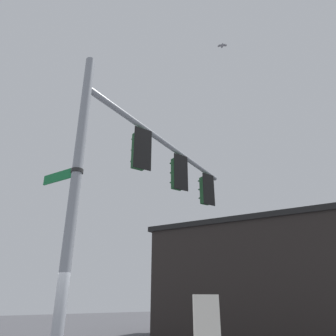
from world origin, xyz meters
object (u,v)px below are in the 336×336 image
(traffic_light_nearest_pole, at_px, (139,151))
(street_name_sign, at_px, (66,174))
(traffic_light_mid_inner, at_px, (178,174))
(traffic_light_mid_outer, at_px, (205,190))
(bird_flying, at_px, (222,46))

(traffic_light_nearest_pole, distance_m, street_name_sign, 2.49)
(traffic_light_mid_inner, relative_size, street_name_sign, 1.17)
(traffic_light_mid_outer, relative_size, bird_flying, 4.87)
(traffic_light_mid_outer, distance_m, bird_flying, 5.17)
(traffic_light_nearest_pole, distance_m, traffic_light_mid_outer, 4.14)
(traffic_light_mid_inner, distance_m, street_name_sign, 4.37)
(traffic_light_nearest_pole, xyz_separation_m, traffic_light_mid_outer, (3.81, 1.61, 0.00))
(bird_flying, bearing_deg, street_name_sign, 164.47)
(traffic_light_nearest_pole, relative_size, bird_flying, 4.87)
(street_name_sign, bearing_deg, traffic_light_nearest_pole, 14.39)
(traffic_light_mid_inner, relative_size, traffic_light_mid_outer, 1.00)
(traffic_light_nearest_pole, relative_size, traffic_light_mid_outer, 1.00)
(traffic_light_nearest_pole, distance_m, bird_flying, 4.36)
(traffic_light_mid_inner, bearing_deg, traffic_light_mid_outer, 22.88)
(traffic_light_nearest_pole, relative_size, traffic_light_mid_inner, 1.00)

